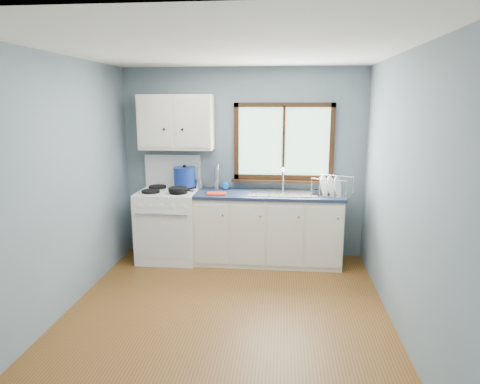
# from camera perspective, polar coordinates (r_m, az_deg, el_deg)

# --- Properties ---
(floor) EXTENTS (3.20, 3.60, 0.02)m
(floor) POSITION_cam_1_polar(r_m,az_deg,el_deg) (4.39, -1.90, -16.14)
(floor) COLOR brown
(floor) RESTS_ON ground
(ceiling) EXTENTS (3.20, 3.60, 0.02)m
(ceiling) POSITION_cam_1_polar(r_m,az_deg,el_deg) (3.90, -2.17, 18.61)
(ceiling) COLOR white
(ceiling) RESTS_ON wall_back
(wall_back) EXTENTS (3.20, 0.02, 2.50)m
(wall_back) POSITION_cam_1_polar(r_m,az_deg,el_deg) (5.73, 0.42, 3.83)
(wall_back) COLOR slate
(wall_back) RESTS_ON ground
(wall_front) EXTENTS (3.20, 0.02, 2.50)m
(wall_front) POSITION_cam_1_polar(r_m,az_deg,el_deg) (2.25, -8.33, -9.18)
(wall_front) COLOR slate
(wall_front) RESTS_ON ground
(wall_left) EXTENTS (0.02, 3.60, 2.50)m
(wall_left) POSITION_cam_1_polar(r_m,az_deg,el_deg) (4.47, -22.95, 0.59)
(wall_left) COLOR slate
(wall_left) RESTS_ON ground
(wall_right) EXTENTS (0.02, 3.60, 2.50)m
(wall_right) POSITION_cam_1_polar(r_m,az_deg,el_deg) (4.07, 21.05, -0.29)
(wall_right) COLOR slate
(wall_right) RESTS_ON ground
(gas_range) EXTENTS (0.76, 0.69, 1.36)m
(gas_range) POSITION_cam_1_polar(r_m,az_deg,el_deg) (5.73, -9.44, -4.07)
(gas_range) COLOR white
(gas_range) RESTS_ON floor
(base_cabinets) EXTENTS (1.85, 0.60, 0.88)m
(base_cabinets) POSITION_cam_1_polar(r_m,az_deg,el_deg) (5.58, 3.74, -5.26)
(base_cabinets) COLOR silver
(base_cabinets) RESTS_ON floor
(countertop) EXTENTS (1.89, 0.64, 0.04)m
(countertop) POSITION_cam_1_polar(r_m,az_deg,el_deg) (5.46, 3.81, -0.34)
(countertop) COLOR #162138
(countertop) RESTS_ON base_cabinets
(sink) EXTENTS (0.84, 0.46, 0.44)m
(sink) POSITION_cam_1_polar(r_m,az_deg,el_deg) (5.46, 5.69, -0.79)
(sink) COLOR silver
(sink) RESTS_ON countertop
(window) EXTENTS (1.36, 0.10, 1.03)m
(window) POSITION_cam_1_polar(r_m,az_deg,el_deg) (5.64, 5.83, 5.95)
(window) COLOR #9EC6A8
(window) RESTS_ON wall_back
(upper_cabinets) EXTENTS (0.95, 0.35, 0.70)m
(upper_cabinets) POSITION_cam_1_polar(r_m,az_deg,el_deg) (5.64, -8.50, 9.19)
(upper_cabinets) COLOR silver
(upper_cabinets) RESTS_ON wall_back
(skillet) EXTENTS (0.38, 0.31, 0.05)m
(skillet) POSITION_cam_1_polar(r_m,az_deg,el_deg) (5.41, -8.27, 0.36)
(skillet) COLOR black
(skillet) RESTS_ON gas_range
(stockpot) EXTENTS (0.39, 0.39, 0.29)m
(stockpot) POSITION_cam_1_polar(r_m,az_deg,el_deg) (5.70, -7.39, 2.06)
(stockpot) COLOR navy
(stockpot) RESTS_ON gas_range
(utensil_crock) EXTENTS (0.15, 0.15, 0.35)m
(utensil_crock) POSITION_cam_1_polar(r_m,az_deg,el_deg) (5.70, -5.53, 1.11)
(utensil_crock) COLOR silver
(utensil_crock) RESTS_ON countertop
(thermos) EXTENTS (0.08, 0.08, 0.33)m
(thermos) POSITION_cam_1_polar(r_m,az_deg,el_deg) (5.67, -3.15, 2.03)
(thermos) COLOR silver
(thermos) RESTS_ON countertop
(soap_bottle) EXTENTS (0.10, 0.10, 0.24)m
(soap_bottle) POSITION_cam_1_polar(r_m,az_deg,el_deg) (5.62, -1.94, 1.51)
(soap_bottle) COLOR blue
(soap_bottle) RESTS_ON countertop
(dish_towel) EXTENTS (0.25, 0.19, 0.02)m
(dish_towel) POSITION_cam_1_polar(r_m,az_deg,el_deg) (5.38, -3.15, -0.19)
(dish_towel) COLOR red
(dish_towel) RESTS_ON countertop
(dish_rack) EXTENTS (0.56, 0.50, 0.24)m
(dish_rack) POSITION_cam_1_polar(r_m,az_deg,el_deg) (5.44, 12.11, 0.28)
(dish_rack) COLOR silver
(dish_rack) RESTS_ON countertop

